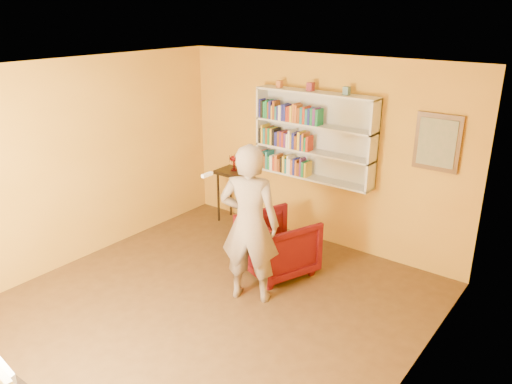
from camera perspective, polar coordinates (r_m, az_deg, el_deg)
room_shell at (r=5.40m, az=-6.62°, el=-4.58°), size 5.30×5.80×2.88m
bookshelf at (r=7.03m, az=6.88°, el=6.39°), size 1.80×0.29×1.23m
books_row_lower at (r=7.30m, az=3.21°, el=3.25°), size 0.82×0.19×0.27m
books_row_middle at (r=7.20m, az=3.33°, el=6.14°), size 0.84×0.19×0.27m
books_row_upper at (r=7.07m, az=3.85°, el=9.04°), size 0.98×0.19×0.26m
ornament_left at (r=7.16m, az=2.70°, el=12.22°), size 0.07×0.07×0.10m
ornament_centre at (r=6.89m, az=6.25°, el=11.88°), size 0.08×0.08×0.11m
ornament_right at (r=6.63m, az=10.32°, el=11.31°), size 0.08×0.08×0.11m
framed_painting at (r=6.40m, az=20.02°, el=5.33°), size 0.55×0.05×0.70m
console_table at (r=7.91m, az=-2.50°, el=1.45°), size 0.53×0.40×0.86m
ruby_lustre at (r=7.81m, az=-2.54°, el=3.68°), size 0.15×0.15×0.24m
armchair at (r=6.50m, az=2.51°, el=-6.01°), size 1.08×1.10×0.78m
person at (r=5.70m, az=-0.74°, el=-3.72°), size 0.81×0.69×1.90m
game_remote at (r=5.44m, az=-5.61°, el=1.98°), size 0.04×0.15×0.04m
television at (r=4.34m, az=-26.90°, el=-18.07°), size 0.97×0.24×0.55m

